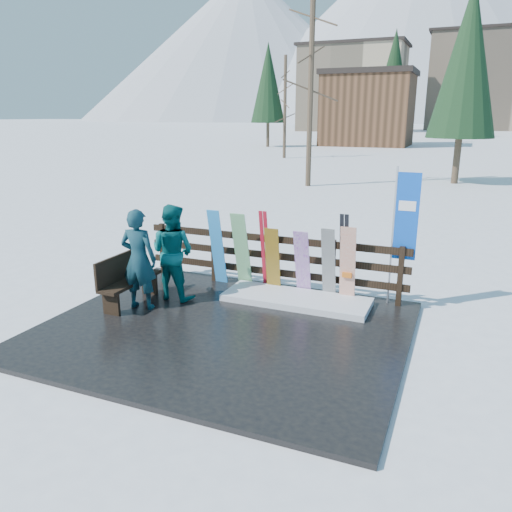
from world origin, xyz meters
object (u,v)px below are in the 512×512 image
at_px(snowboard_1, 242,250).
at_px(snowboard_5, 348,265).
at_px(snowboard_0, 217,247).
at_px(rental_flag, 403,222).
at_px(snowboard_3, 302,263).
at_px(snowboard_4, 329,264).
at_px(bench, 127,277).
at_px(snowboard_2, 273,260).
at_px(person_front, 139,259).
at_px(person_back, 173,252).

relative_size(snowboard_1, snowboard_5, 1.10).
height_order(snowboard_0, snowboard_5, snowboard_0).
bearing_deg(rental_flag, snowboard_5, -163.62).
height_order(snowboard_1, rental_flag, rental_flag).
height_order(snowboard_3, snowboard_4, snowboard_4).
bearing_deg(snowboard_1, snowboard_0, -180.00).
bearing_deg(rental_flag, bench, -158.02).
height_order(bench, snowboard_1, snowboard_1).
height_order(bench, rental_flag, rental_flag).
relative_size(snowboard_0, snowboard_3, 1.19).
xyz_separation_m(snowboard_0, snowboard_2, (1.24, -0.00, -0.14)).
bearing_deg(snowboard_2, snowboard_5, 0.00).
xyz_separation_m(bench, snowboard_1, (1.64, 1.65, 0.29)).
bearing_deg(rental_flag, person_front, -155.45).
distance_m(snowboard_3, rental_flag, 2.05).
distance_m(snowboard_4, person_back, 3.01).
xyz_separation_m(snowboard_4, person_front, (-3.11, -1.74, 0.21)).
bearing_deg(snowboard_0, snowboard_3, 0.00).
bearing_deg(person_back, snowboard_4, -155.86).
bearing_deg(snowboard_1, person_back, -133.31).
bearing_deg(snowboard_2, snowboard_1, 180.00).
distance_m(snowboard_1, person_front, 2.16).
relative_size(snowboard_1, person_back, 0.89).
bearing_deg(snowboard_5, person_back, -161.79).
bearing_deg(snowboard_0, snowboard_4, 0.00).
bearing_deg(snowboard_1, snowboard_3, -0.00).
xyz_separation_m(snowboard_0, snowboard_5, (2.75, 0.00, -0.07)).
bearing_deg(person_front, person_back, -119.96).
relative_size(snowboard_4, snowboard_5, 0.98).
bearing_deg(snowboard_0, snowboard_1, 0.00).
bearing_deg(person_front, bench, -20.97).
distance_m(snowboard_0, person_back, 1.14).
distance_m(snowboard_1, rental_flag, 3.23).
bearing_deg(snowboard_3, bench, -150.74).
relative_size(snowboard_3, snowboard_4, 0.94).
distance_m(snowboard_1, snowboard_2, 0.69).
height_order(bench, snowboard_5, snowboard_5).
bearing_deg(snowboard_2, snowboard_4, 0.00).
bearing_deg(snowboard_5, person_front, -153.45).
distance_m(snowboard_0, person_front, 1.88).
xyz_separation_m(bench, rental_flag, (4.75, 1.92, 1.09)).
bearing_deg(snowboard_4, person_back, -159.60).
relative_size(snowboard_2, person_front, 0.73).
height_order(bench, snowboard_3, snowboard_3).
bearing_deg(person_back, snowboard_5, -158.05).
bearing_deg(rental_flag, person_back, -162.20).
height_order(snowboard_2, snowboard_3, snowboard_3).
bearing_deg(snowboard_2, bench, -144.59).
relative_size(snowboard_1, snowboard_4, 1.11).
bearing_deg(snowboard_5, snowboard_0, 180.00).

